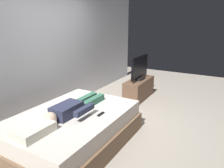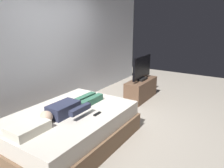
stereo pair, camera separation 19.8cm
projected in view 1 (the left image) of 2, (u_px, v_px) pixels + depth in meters
The scene contains 8 objects.
ground_plane at pixel (116, 127), 3.94m from camera, with size 10.00×10.00×0.00m, color #ADA393.
back_wall at pixel (63, 45), 4.62m from camera, with size 6.40×0.10×2.80m, color silver.
bed at pixel (73, 129), 3.30m from camera, with size 2.10×1.46×0.54m.
pillow at pixel (33, 130), 2.60m from camera, with size 0.48×0.34×0.12m, color silver.
person at pixel (73, 108), 3.22m from camera, with size 1.26×0.46×0.18m.
remote at pixel (101, 114), 3.17m from camera, with size 0.15×0.04×0.02m, color black.
tv_stand at pixel (139, 89), 5.32m from camera, with size 1.10×0.40×0.50m, color brown.
tv at pixel (140, 68), 5.16m from camera, with size 0.88×0.20×0.59m.
Camera 1 is at (-3.11, -1.70, 1.90)m, focal length 33.65 mm.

